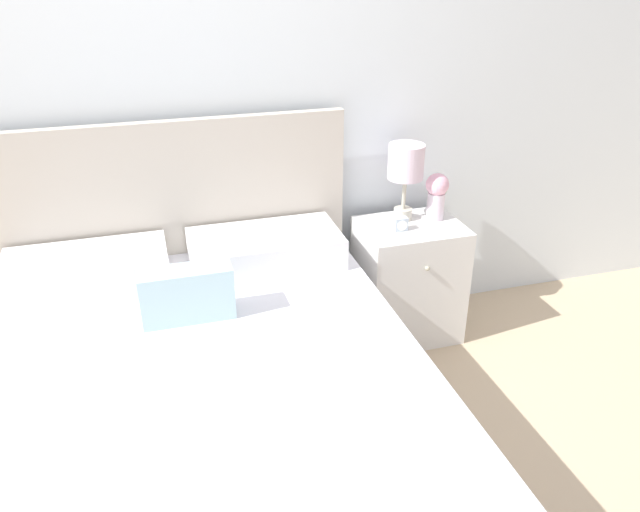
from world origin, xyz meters
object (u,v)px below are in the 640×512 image
object	(u,v)px
alarm_clock	(400,224)
flower_vase	(437,193)
nightstand	(408,280)
table_lamp	(406,166)
bed	(203,408)

from	to	relation	value
alarm_clock	flower_vase	bearing A→B (deg)	20.13
nightstand	flower_vase	distance (m)	0.46
table_lamp	alarm_clock	xyz separation A→B (m)	(-0.06, -0.12, -0.24)
bed	table_lamp	bearing A→B (deg)	34.46
flower_vase	alarm_clock	size ratio (longest dim) A/B	3.64
nightstand	flower_vase	xyz separation A→B (m)	(0.14, 0.04, 0.44)
table_lamp	alarm_clock	world-z (taller)	table_lamp
table_lamp	flower_vase	xyz separation A→B (m)	(0.16, -0.04, -0.14)
nightstand	alarm_clock	xyz separation A→B (m)	(-0.08, -0.04, 0.34)
bed	alarm_clock	size ratio (longest dim) A/B	30.04
flower_vase	bed	bearing A→B (deg)	-150.33
nightstand	flower_vase	world-z (taller)	flower_vase
bed	table_lamp	distance (m)	1.46
nightstand	flower_vase	bearing A→B (deg)	17.35
bed	alarm_clock	world-z (taller)	bed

